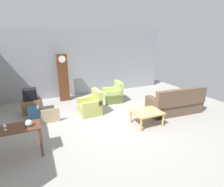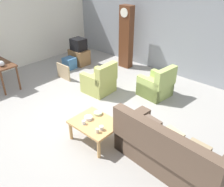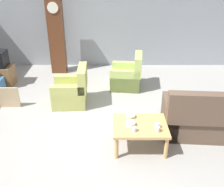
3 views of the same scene
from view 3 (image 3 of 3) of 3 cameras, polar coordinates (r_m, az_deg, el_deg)
name	(u,v)px [view 3 (image 3 of 3)]	position (r m, az deg, el deg)	size (l,w,h in m)	color
ground_plane	(99,126)	(5.44, -2.80, -7.11)	(10.40, 10.40, 0.00)	#999691
garage_door_wall	(103,14)	(8.23, -1.90, 16.91)	(8.40, 0.16, 3.20)	gray
couch_floral	(219,119)	(5.40, 22.44, -5.23)	(2.16, 1.03, 1.04)	brown
armchair_olive_near	(72,92)	(6.18, -8.77, 0.34)	(0.82, 0.79, 0.92)	tan
armchair_olive_far	(128,77)	(6.95, 3.42, 3.73)	(0.87, 0.84, 0.92)	#A8BF63
coffee_table_wood	(140,128)	(4.71, 6.19, -7.47)	(0.96, 0.76, 0.47)	tan
grandfather_clock	(57,37)	(7.88, -11.96, 11.98)	(0.44, 0.30, 2.14)	#562D19
tv_stand_cabinet	(1,76)	(7.68, -23.19, 3.59)	(0.68, 0.52, 0.55)	brown
framed_picture_leaning	(6,97)	(6.47, -22.13, -0.78)	(0.60, 0.05, 0.50)	tan
cup_white_porcelain	(157,125)	(4.60, 9.87, -6.90)	(0.09, 0.09, 0.09)	white
cup_blue_rimmed	(135,129)	(4.47, 4.95, -7.78)	(0.07, 0.07, 0.08)	silver
cup_cream_tall	(158,129)	(4.51, 10.07, -7.70)	(0.07, 0.07, 0.09)	beige
bowl_white_stacked	(131,124)	(4.62, 4.08, -6.60)	(0.18, 0.18, 0.07)	white
bowl_shallow_green	(130,116)	(4.85, 4.06, -4.90)	(0.19, 0.19, 0.05)	#B2C69E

